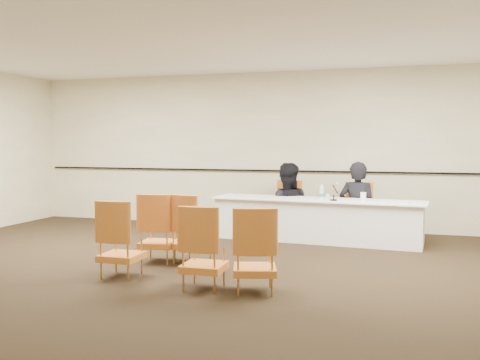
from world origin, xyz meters
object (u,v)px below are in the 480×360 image
at_px(panelist_main, 357,213).
at_px(coffee_cup, 363,197).
at_px(panelist_second_chair, 286,207).
at_px(aud_chair_front_left, 158,227).
at_px(water_bottle, 322,192).
at_px(aud_chair_front_mid, 192,229).
at_px(aud_chair_back_right, 255,249).
at_px(panelist_main_chair, 357,211).
at_px(aud_chair_back_mid, 204,247).
at_px(microphone, 334,192).
at_px(aud_chair_back_left, 121,238).
at_px(panel_table, 316,220).
at_px(drinking_glass, 328,197).
at_px(panelist_second, 286,213).

bearing_deg(panelist_main, coffee_cup, 110.83).
bearing_deg(panelist_second_chair, aud_chair_front_left, -109.42).
distance_m(panelist_second_chair, water_bottle, 1.00).
height_order(aud_chair_front_mid, aud_chair_back_right, same).
distance_m(panelist_main_chair, aud_chair_back_mid, 4.02).
height_order(panelist_second_chair, aud_chair_back_mid, same).
height_order(microphone, coffee_cup, microphone).
bearing_deg(water_bottle, aud_chair_back_left, -122.90).
xyz_separation_m(aud_chair_back_left, aud_chair_back_right, (1.74, -0.18, 0.00)).
bearing_deg(microphone, aud_chair_back_left, -113.78).
xyz_separation_m(microphone, aud_chair_back_left, (-2.20, -2.90, -0.38)).
bearing_deg(panel_table, coffee_cup, -5.79).
bearing_deg(aud_chair_front_left, panelist_main_chair, 40.40).
distance_m(microphone, aud_chair_back_left, 3.66).
height_order(panel_table, panelist_main, panelist_main).
bearing_deg(panelist_second_chair, water_bottle, -35.34).
height_order(water_bottle, aud_chair_back_left, water_bottle).
distance_m(drinking_glass, aud_chair_back_mid, 3.38).
bearing_deg(panelist_main, water_bottle, 50.95).
height_order(aud_chair_front_mid, aud_chair_back_mid, same).
distance_m(panelist_second_chair, aud_chair_front_left, 3.02).
xyz_separation_m(panel_table, microphone, (0.30, -0.18, 0.50)).
bearing_deg(panelist_second, aud_chair_back_mid, 78.26).
height_order(water_bottle, aud_chair_back_right, water_bottle).
xyz_separation_m(drinking_glass, aud_chair_back_mid, (-0.93, -3.24, -0.28)).
relative_size(panelist_second_chair, drinking_glass, 9.50).
bearing_deg(microphone, panelist_main_chair, 77.52).
height_order(panelist_main, aud_chair_back_left, panelist_main).
height_order(coffee_cup, aud_chair_back_left, aud_chair_back_left).
height_order(panel_table, water_bottle, water_bottle).
bearing_deg(panel_table, aud_chair_front_left, -125.99).
height_order(water_bottle, aud_chair_back_mid, water_bottle).
bearing_deg(aud_chair_back_left, microphone, 51.71).
distance_m(water_bottle, aud_chair_back_mid, 3.40).
bearing_deg(drinking_glass, panelist_second, 142.78).
relative_size(panelist_second_chair, aud_chair_front_mid, 1.00).
bearing_deg(aud_chair_back_mid, aud_chair_front_left, 132.46).
bearing_deg(panelist_second_chair, aud_chair_back_left, -105.18).
bearing_deg(coffee_cup, water_bottle, 170.02).
distance_m(panelist_second, water_bottle, 1.03).
height_order(aud_chair_back_left, aud_chair_back_mid, same).
bearing_deg(panel_table, panelist_main_chair, 42.09).
bearing_deg(panelist_second, panel_table, 127.63).
relative_size(panelist_second, panelist_second_chair, 1.89).
bearing_deg(aud_chair_front_left, coffee_cup, 31.33).
height_order(panelist_main_chair, drinking_glass, panelist_main_chair).
height_order(panelist_second_chair, microphone, microphone).
distance_m(panel_table, water_bottle, 0.48).
bearing_deg(panelist_second_chair, panelist_main_chair, -0.00).
xyz_separation_m(panelist_main_chair, microphone, (-0.32, -0.67, 0.38)).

